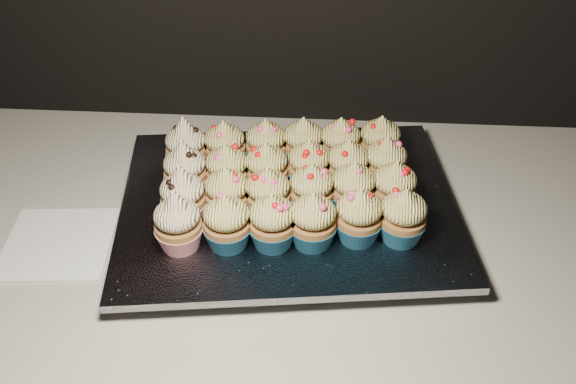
% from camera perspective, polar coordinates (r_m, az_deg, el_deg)
% --- Properties ---
extents(worktop, '(2.44, 0.64, 0.04)m').
position_cam_1_polar(worktop, '(0.94, 6.84, -4.47)').
color(worktop, beige).
rests_on(worktop, cabinet).
extents(napkin, '(0.16, 0.16, 0.00)m').
position_cam_1_polar(napkin, '(0.96, -19.73, -4.33)').
color(napkin, white).
rests_on(napkin, worktop).
extents(baking_tray, '(0.48, 0.39, 0.02)m').
position_cam_1_polar(baking_tray, '(0.94, 0.00, -1.86)').
color(baking_tray, black).
rests_on(baking_tray, worktop).
extents(foil_lining, '(0.52, 0.43, 0.01)m').
position_cam_1_polar(foil_lining, '(0.93, 0.00, -1.06)').
color(foil_lining, silver).
rests_on(foil_lining, baking_tray).
extents(cupcake_0, '(0.06, 0.06, 0.10)m').
position_cam_1_polar(cupcake_0, '(0.84, -9.77, -2.71)').
color(cupcake_0, red).
rests_on(cupcake_0, foil_lining).
extents(cupcake_1, '(0.06, 0.06, 0.08)m').
position_cam_1_polar(cupcake_1, '(0.83, -5.46, -2.73)').
color(cupcake_1, '#195577').
rests_on(cupcake_1, foil_lining).
extents(cupcake_2, '(0.06, 0.06, 0.08)m').
position_cam_1_polar(cupcake_2, '(0.83, -1.41, -2.68)').
color(cupcake_2, '#195577').
rests_on(cupcake_2, foil_lining).
extents(cupcake_3, '(0.06, 0.06, 0.08)m').
position_cam_1_polar(cupcake_3, '(0.83, 2.22, -2.60)').
color(cupcake_3, '#195577').
rests_on(cupcake_3, foil_lining).
extents(cupcake_4, '(0.06, 0.06, 0.08)m').
position_cam_1_polar(cupcake_4, '(0.84, 6.32, -2.18)').
color(cupcake_4, '#195577').
rests_on(cupcake_4, foil_lining).
extents(cupcake_5, '(0.06, 0.06, 0.08)m').
position_cam_1_polar(cupcake_5, '(0.85, 10.18, -2.20)').
color(cupcake_5, '#195577').
rests_on(cupcake_5, foil_lining).
extents(cupcake_6, '(0.06, 0.06, 0.10)m').
position_cam_1_polar(cupcake_6, '(0.88, -9.33, -0.41)').
color(cupcake_6, red).
rests_on(cupcake_6, foil_lining).
extents(cupcake_7, '(0.06, 0.06, 0.08)m').
position_cam_1_polar(cupcake_7, '(0.88, -5.42, -0.18)').
color(cupcake_7, '#195577').
rests_on(cupcake_7, foil_lining).
extents(cupcake_8, '(0.06, 0.06, 0.08)m').
position_cam_1_polar(cupcake_8, '(0.87, -1.80, -0.23)').
color(cupcake_8, '#195577').
rests_on(cupcake_8, foil_lining).
extents(cupcake_9, '(0.06, 0.06, 0.08)m').
position_cam_1_polar(cupcake_9, '(0.88, 2.10, 0.12)').
color(cupcake_9, '#195577').
rests_on(cupcake_9, foil_lining).
extents(cupcake_10, '(0.06, 0.06, 0.08)m').
position_cam_1_polar(cupcake_10, '(0.89, 5.81, 0.28)').
color(cupcake_10, '#195577').
rests_on(cupcake_10, foil_lining).
extents(cupcake_11, '(0.06, 0.06, 0.08)m').
position_cam_1_polar(cupcake_11, '(0.90, 9.40, 0.33)').
color(cupcake_11, '#195577').
rests_on(cupcake_11, foil_lining).
extents(cupcake_12, '(0.06, 0.06, 0.10)m').
position_cam_1_polar(cupcake_12, '(0.93, -9.12, 1.88)').
color(cupcake_12, red).
rests_on(cupcake_12, foil_lining).
extents(cupcake_13, '(0.06, 0.06, 0.08)m').
position_cam_1_polar(cupcake_13, '(0.92, -5.43, 1.91)').
color(cupcake_13, '#195577').
rests_on(cupcake_13, foil_lining).
extents(cupcake_14, '(0.06, 0.06, 0.08)m').
position_cam_1_polar(cupcake_14, '(0.92, -1.93, 2.05)').
color(cupcake_14, '#195577').
rests_on(cupcake_14, foil_lining).
extents(cupcake_15, '(0.06, 0.06, 0.08)m').
position_cam_1_polar(cupcake_15, '(0.93, 1.85, 2.31)').
color(cupcake_15, '#195577').
rests_on(cupcake_15, foil_lining).
extents(cupcake_16, '(0.06, 0.06, 0.08)m').
position_cam_1_polar(cupcake_16, '(0.93, 5.33, 2.32)').
color(cupcake_16, '#195577').
rests_on(cupcake_16, foil_lining).
extents(cupcake_17, '(0.06, 0.06, 0.08)m').
position_cam_1_polar(cupcake_17, '(0.94, 8.64, 2.53)').
color(cupcake_17, '#195577').
rests_on(cupcake_17, foil_lining).
extents(cupcake_18, '(0.06, 0.06, 0.10)m').
position_cam_1_polar(cupcake_18, '(0.97, -9.05, 3.96)').
color(cupcake_18, red).
rests_on(cupcake_18, foil_lining).
extents(cupcake_19, '(0.06, 0.06, 0.08)m').
position_cam_1_polar(cupcake_19, '(0.97, -5.64, 4.03)').
color(cupcake_19, '#195577').
rests_on(cupcake_19, foil_lining).
extents(cupcake_20, '(0.06, 0.06, 0.08)m').
position_cam_1_polar(cupcake_20, '(0.97, -1.96, 4.19)').
color(cupcake_20, '#195577').
rests_on(cupcake_20, foil_lining).
extents(cupcake_21, '(0.06, 0.06, 0.08)m').
position_cam_1_polar(cupcake_21, '(0.97, 1.36, 4.36)').
color(cupcake_21, '#195577').
rests_on(cupcake_21, foil_lining).
extents(cupcake_22, '(0.06, 0.06, 0.08)m').
position_cam_1_polar(cupcake_22, '(0.98, 4.65, 4.33)').
color(cupcake_22, '#195577').
rests_on(cupcake_22, foil_lining).
extents(cupcake_23, '(0.06, 0.06, 0.08)m').
position_cam_1_polar(cupcake_23, '(0.99, 8.16, 4.45)').
color(cupcake_23, '#195577').
rests_on(cupcake_23, foil_lining).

